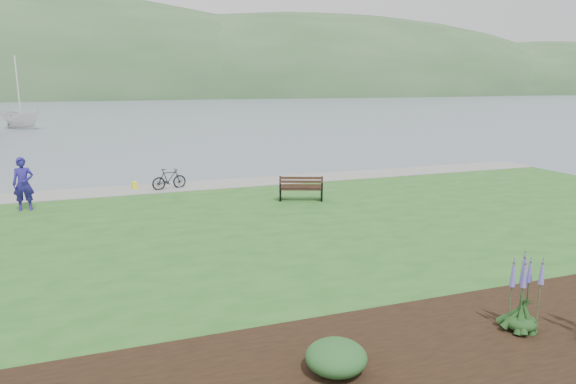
# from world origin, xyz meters

# --- Properties ---
(ground) EXTENTS (600.00, 600.00, 0.00)m
(ground) POSITION_xyz_m (0.00, 0.00, 0.00)
(ground) COLOR slate
(ground) RESTS_ON ground
(lawn) EXTENTS (34.00, 20.00, 0.40)m
(lawn) POSITION_xyz_m (0.00, -2.00, 0.20)
(lawn) COLOR #275D20
(lawn) RESTS_ON ground
(shoreline_path) EXTENTS (34.00, 2.20, 0.03)m
(shoreline_path) POSITION_xyz_m (0.00, 6.90, 0.42)
(shoreline_path) COLOR gray
(shoreline_path) RESTS_ON lawn
(far_hillside) EXTENTS (580.00, 80.00, 38.00)m
(far_hillside) POSITION_xyz_m (20.00, 170.00, 0.00)
(far_hillside) COLOR #325630
(far_hillside) RESTS_ON ground
(park_bench) EXTENTS (1.87, 1.28, 1.08)m
(park_bench) POSITION_xyz_m (1.46, 2.43, 0.93)
(park_bench) COLOR black
(park_bench) RESTS_ON lawn
(person) EXTENTS (0.87, 0.60, 2.37)m
(person) POSITION_xyz_m (-8.86, 4.49, 1.58)
(person) COLOR navy
(person) RESTS_ON lawn
(bicycle_b) EXTENTS (0.79, 1.63, 0.95)m
(bicycle_b) POSITION_xyz_m (-3.29, 6.56, 0.87)
(bicycle_b) COLOR black
(bicycle_b) RESTS_ON lawn
(sailboat) EXTENTS (13.76, 13.77, 25.43)m
(sailboat) POSITION_xyz_m (-14.36, 47.99, 0.00)
(sailboat) COLOR silver
(sailboat) RESTS_ON ground
(pannier) EXTENTS (0.23, 0.33, 0.34)m
(pannier) POSITION_xyz_m (-4.76, 7.12, 0.57)
(pannier) COLOR yellow
(pannier) RESTS_ON lawn
(echium_4) EXTENTS (0.62, 0.62, 1.73)m
(echium_4) POSITION_xyz_m (1.37, -9.44, 1.16)
(echium_4) COLOR #153814
(echium_4) RESTS_ON garden_bed
(shrub_0) EXTENTS (1.03, 1.03, 0.51)m
(shrub_0) POSITION_xyz_m (-2.61, -9.56, 0.70)
(shrub_0) COLOR #1E4C21
(shrub_0) RESTS_ON garden_bed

